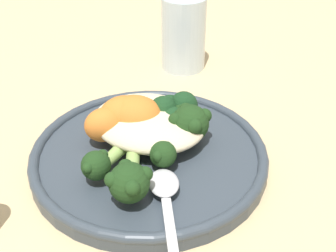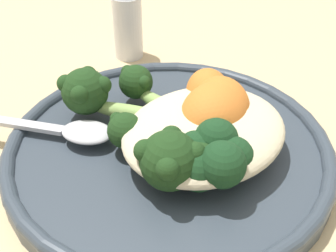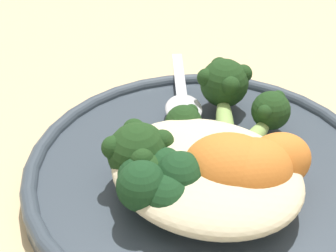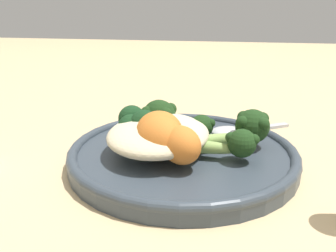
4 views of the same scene
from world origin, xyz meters
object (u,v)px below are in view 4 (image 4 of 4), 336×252
object	(u,v)px
plate	(183,151)
sweet_potato_chunk_0	(161,137)
broccoli_stalk_0	(222,144)
spoon	(234,130)
broccoli_stalk_1	(243,129)
sweet_potato_chunk_1	(178,145)
sweet_potato_chunk_2	(159,133)
broccoli_stalk_3	(162,120)
quinoa_mound	(159,134)
kale_tuft	(141,124)
broccoli_stalk_4	(153,128)
broccoli_stalk_2	(194,132)

from	to	relation	value
plate	sweet_potato_chunk_0	distance (m)	0.06
broccoli_stalk_0	spoon	bearing A→B (deg)	83.30
broccoli_stalk_1	plate	bearing A→B (deg)	163.13
sweet_potato_chunk_1	sweet_potato_chunk_2	world-z (taller)	sweet_potato_chunk_2
broccoli_stalk_1	broccoli_stalk_3	bearing A→B (deg)	148.28
broccoli_stalk_3	spoon	world-z (taller)	broccoli_stalk_3
quinoa_mound	broccoli_stalk_3	xyz separation A→B (m)	(0.04, 0.01, 0.00)
sweet_potato_chunk_0	spoon	distance (m)	0.12
broccoli_stalk_0	sweet_potato_chunk_2	size ratio (longest dim) A/B	1.85
plate	sweet_potato_chunk_2	size ratio (longest dim) A/B	4.16
broccoli_stalk_3	spoon	distance (m)	0.09
sweet_potato_chunk_2	broccoli_stalk_3	bearing A→B (deg)	13.55
sweet_potato_chunk_2	kale_tuft	bearing A→B (deg)	44.24
broccoli_stalk_0	sweet_potato_chunk_1	size ratio (longest dim) A/B	2.56
broccoli_stalk_3	broccoli_stalk_4	xyz separation A→B (m)	(-0.02, 0.01, -0.01)
plate	broccoli_stalk_2	world-z (taller)	broccoli_stalk_2
spoon	broccoli_stalk_0	bearing A→B (deg)	-131.33
plate	broccoli_stalk_4	distance (m)	0.05
plate	broccoli_stalk_0	distance (m)	0.06
broccoli_stalk_4	sweet_potato_chunk_0	size ratio (longest dim) A/B	1.49
broccoli_stalk_2	spoon	xyz separation A→B (m)	(0.04, -0.04, -0.01)
sweet_potato_chunk_0	kale_tuft	size ratio (longest dim) A/B	0.97
sweet_potato_chunk_0	sweet_potato_chunk_2	distance (m)	0.01
broccoli_stalk_2	sweet_potato_chunk_1	distance (m)	0.07
sweet_potato_chunk_0	sweet_potato_chunk_2	size ratio (longest dim) A/B	0.90
quinoa_mound	sweet_potato_chunk_2	size ratio (longest dim) A/B	2.10
kale_tuft	spoon	world-z (taller)	kale_tuft
quinoa_mound	broccoli_stalk_1	distance (m)	0.10
broccoli_stalk_0	sweet_potato_chunk_1	bearing A→B (deg)	-143.83
sweet_potato_chunk_1	sweet_potato_chunk_2	size ratio (longest dim) A/B	0.73
quinoa_mound	broccoli_stalk_1	bearing A→B (deg)	-68.86
broccoli_stalk_2	sweet_potato_chunk_2	world-z (taller)	sweet_potato_chunk_2
quinoa_mound	broccoli_stalk_4	world-z (taller)	broccoli_stalk_4
kale_tuft	sweet_potato_chunk_0	bearing A→B (deg)	-140.73
broccoli_stalk_3	sweet_potato_chunk_0	size ratio (longest dim) A/B	1.76
sweet_potato_chunk_0	kale_tuft	bearing A→B (deg)	39.27
sweet_potato_chunk_0	broccoli_stalk_1	bearing A→B (deg)	-52.23
broccoli_stalk_1	kale_tuft	world-z (taller)	same
broccoli_stalk_0	broccoli_stalk_3	world-z (taller)	broccoli_stalk_3
broccoli_stalk_1	spoon	bearing A→B (deg)	79.79
quinoa_mound	spoon	xyz separation A→B (m)	(0.07, -0.08, -0.01)
spoon	plate	bearing A→B (deg)	-174.20
plate	broccoli_stalk_0	bearing A→B (deg)	-116.81
broccoli_stalk_4	broccoli_stalk_2	bearing A→B (deg)	-134.01
spoon	broccoli_stalk_3	bearing A→B (deg)	163.61
broccoli_stalk_1	broccoli_stalk_4	xyz separation A→B (m)	(-0.01, 0.10, -0.00)
plate	sweet_potato_chunk_1	xyz separation A→B (m)	(-0.06, -0.01, 0.03)
broccoli_stalk_2	spoon	bearing A→B (deg)	-25.94
plate	broccoli_stalk_2	xyz separation A→B (m)	(0.01, -0.01, 0.02)
broccoli_stalk_1	kale_tuft	distance (m)	0.12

